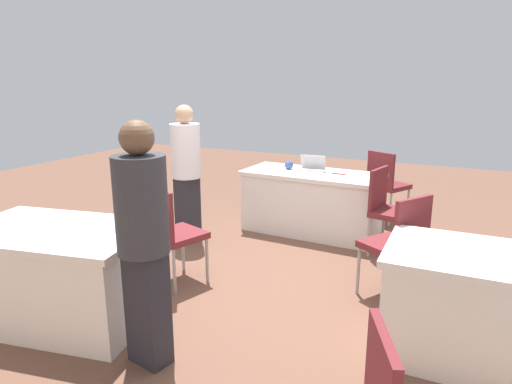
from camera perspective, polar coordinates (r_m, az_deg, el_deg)
ground_plane at (r=4.34m, az=-0.39°, el=-11.92°), size 14.40×14.40×0.00m
table_foreground at (r=5.74m, az=7.01°, el=-1.28°), size 1.73×0.83×0.77m
table_mid_right at (r=4.00m, az=-23.60°, el=-9.45°), size 1.63×1.19×0.77m
chair_tucked_left at (r=4.07m, az=17.58°, el=-5.88°), size 0.60×0.60×0.97m
chair_aisle at (r=4.27m, az=-10.69°, el=-4.70°), size 0.56×0.56×0.95m
chair_by_pillar at (r=5.13m, az=16.39°, el=-1.73°), size 0.52×0.52×0.96m
chair_back_row at (r=6.32m, az=16.08°, el=1.30°), size 0.59×0.59×0.97m
person_presenter at (r=5.30m, az=-8.81°, el=3.06°), size 0.37×0.37×1.62m
person_attendee_standing at (r=3.02m, az=-14.08°, el=-5.24°), size 0.40×0.40×1.67m
laptop_silver at (r=5.64m, az=6.97°, el=2.87°), size 0.34×0.32×0.21m
yarn_ball at (r=5.81m, az=4.17°, el=3.44°), size 0.11×0.11×0.11m
scissors_red at (r=5.58m, az=10.39°, el=2.26°), size 0.18×0.07×0.01m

